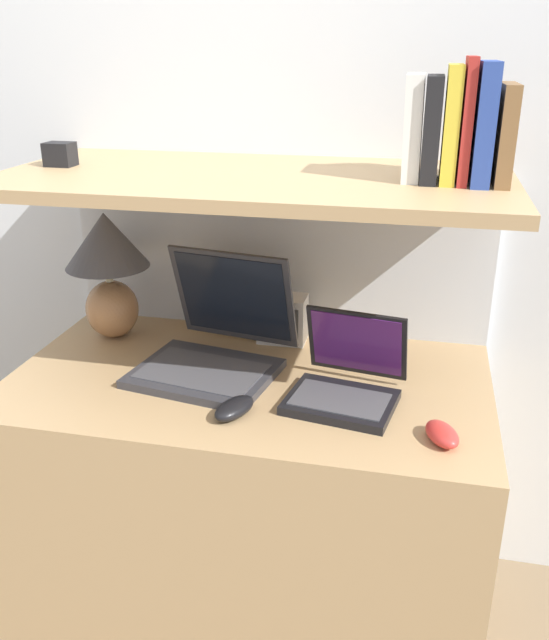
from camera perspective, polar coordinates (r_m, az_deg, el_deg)
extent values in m
cube|color=silver|center=(1.87, 0.63, 13.44)|extent=(6.00, 0.05, 2.40)
cube|color=tan|center=(1.84, -2.09, -15.12)|extent=(1.16, 0.65, 0.73)
cube|color=silver|center=(2.01, 0.30, -4.11)|extent=(1.16, 0.04, 1.19)
cube|color=tan|center=(1.57, -1.83, 11.72)|extent=(1.16, 0.59, 0.03)
ellipsoid|color=#B27A4C|center=(1.91, -13.50, 0.92)|extent=(0.14, 0.14, 0.16)
cylinder|color=tan|center=(1.88, -13.77, 3.79)|extent=(0.02, 0.02, 0.04)
cone|color=#4C4C51|center=(1.85, -14.04, 6.57)|extent=(0.22, 0.22, 0.15)
cube|color=#333338|center=(1.66, -5.93, -4.49)|extent=(0.37, 0.31, 0.02)
cube|color=#47474C|center=(1.65, -6.11, -4.28)|extent=(0.31, 0.23, 0.00)
cube|color=#333338|center=(1.75, -3.43, 1.98)|extent=(0.34, 0.14, 0.26)
cube|color=black|center=(1.74, -3.50, 1.98)|extent=(0.30, 0.12, 0.23)
cube|color=black|center=(1.53, 5.59, -6.91)|extent=(0.26, 0.22, 0.02)
cube|color=#47474C|center=(1.52, 5.53, -6.65)|extent=(0.22, 0.16, 0.00)
cube|color=black|center=(1.59, 6.95, -1.93)|extent=(0.24, 0.09, 0.17)
cube|color=#4C1E60|center=(1.59, 6.91, -1.95)|extent=(0.22, 0.08, 0.15)
ellipsoid|color=black|center=(1.48, -3.40, -7.42)|extent=(0.10, 0.13, 0.04)
ellipsoid|color=red|center=(1.43, 13.93, -9.31)|extent=(0.09, 0.11, 0.04)
cube|color=white|center=(1.83, 0.69, 0.12)|extent=(0.13, 0.08, 0.13)
cube|color=#59595B|center=(1.79, 0.41, -0.38)|extent=(0.10, 0.00, 0.09)
cube|color=brown|center=(1.51, 18.81, 14.58)|extent=(0.03, 0.17, 0.20)
cube|color=#284293|center=(1.50, 17.21, 15.54)|extent=(0.04, 0.18, 0.24)
cube|color=#A82823|center=(1.50, 15.86, 15.83)|extent=(0.02, 0.16, 0.25)
cube|color=gold|center=(1.50, 14.66, 15.65)|extent=(0.03, 0.15, 0.23)
cube|color=black|center=(1.50, 13.11, 15.38)|extent=(0.03, 0.15, 0.21)
cube|color=silver|center=(1.50, 11.61, 15.56)|extent=(0.04, 0.13, 0.22)
cube|color=black|center=(1.74, -17.62, 13.16)|extent=(0.07, 0.05, 0.06)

